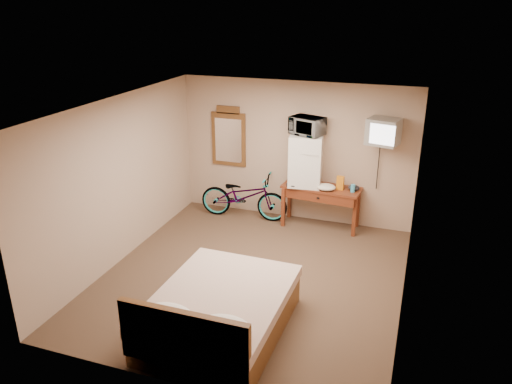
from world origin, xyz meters
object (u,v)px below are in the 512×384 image
desk (321,194)px  microwave (307,126)px  wall_mirror (229,137)px  bed (218,313)px  mini_fridge (306,160)px  crt_television (384,132)px  bicycle (244,196)px  blue_cup (353,188)px

desk → microwave: (-0.30, 0.05, 1.17)m
wall_mirror → bed: 4.04m
mini_fridge → bed: size_ratio=0.45×
mini_fridge → crt_television: 1.40m
bed → mini_fridge: bearing=86.8°
desk → bed: bearing=-98.3°
desk → bed: 3.43m
mini_fridge → bicycle: bearing=-174.7°
crt_television → bed: (-1.45, -3.40, -1.52)m
microwave → wall_mirror: (-1.52, 0.22, -0.38)m
mini_fridge → bed: mini_fridge is taller
mini_fridge → blue_cup: 0.93m
blue_cup → wall_mirror: bearing=172.5°
bicycle → bed: bed is taller
mini_fridge → wall_mirror: size_ratio=0.81×
microwave → wall_mirror: wall_mirror is taller
microwave → blue_cup: size_ratio=4.18×
blue_cup → crt_television: bearing=8.3°
desk → crt_television: crt_television is taller
bed → blue_cup: bearing=72.7°
wall_mirror → bed: size_ratio=0.56×
desk → wall_mirror: bearing=171.5°
blue_cup → bicycle: size_ratio=0.08×
mini_fridge → bicycle: size_ratio=0.55×
desk → bicycle: (-1.41, -0.05, -0.20)m
mini_fridge → blue_cup: size_ratio=6.84×
bed → wall_mirror: bearing=109.9°
microwave → wall_mirror: size_ratio=0.49×
wall_mirror → bicycle: 1.12m
desk → blue_cup: (0.55, -0.04, 0.19)m
mini_fridge → bed: bearing=-93.2°
mini_fridge → microwave: size_ratio=1.64×
desk → blue_cup: 0.58m
desk → bicycle: 1.42m
desk → bicycle: bicycle is taller
blue_cup → bicycle: bearing=-179.6°
desk → bed: bed is taller
mini_fridge → wall_mirror: wall_mirror is taller
blue_cup → bed: 3.54m
microwave → bicycle: size_ratio=0.34×
mini_fridge → blue_cup: bearing=-6.1°
microwave → crt_television: (1.25, -0.03, 0.01)m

